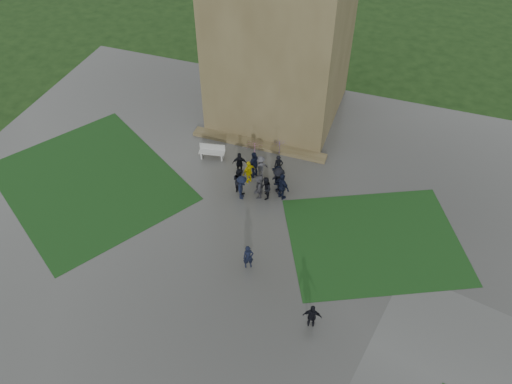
% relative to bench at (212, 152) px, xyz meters
% --- Properties ---
extents(ground, '(120.00, 120.00, 0.00)m').
position_rel_bench_xyz_m(ground, '(2.39, -8.54, -0.51)').
color(ground, black).
extents(plaza, '(34.00, 34.00, 0.02)m').
position_rel_bench_xyz_m(plaza, '(2.39, -6.54, -0.50)').
color(plaza, '#3B3B38').
rests_on(plaza, ground).
extents(lawn_inset_left, '(14.10, 13.46, 0.01)m').
position_rel_bench_xyz_m(lawn_inset_left, '(-6.11, -4.54, -0.48)').
color(lawn_inset_left, black).
rests_on(lawn_inset_left, plaza).
extents(lawn_inset_right, '(11.12, 10.15, 0.01)m').
position_rel_bench_xyz_m(lawn_inset_right, '(10.89, -3.54, -0.48)').
color(lawn_inset_right, black).
rests_on(lawn_inset_right, plaza).
extents(tower_plinth, '(9.00, 0.80, 0.22)m').
position_rel_bench_xyz_m(tower_plinth, '(2.39, 2.06, -0.38)').
color(tower_plinth, brown).
rests_on(tower_plinth, plaza).
extents(bench, '(1.70, 0.81, 0.94)m').
position_rel_bench_xyz_m(bench, '(0.00, 0.00, 0.00)').
color(bench, '#ABABA6').
rests_on(bench, plaza).
extents(visitor_cluster, '(4.17, 3.57, 2.65)m').
position_rel_bench_xyz_m(visitor_cluster, '(3.83, -1.44, 0.55)').
color(visitor_cluster, black).
rests_on(visitor_cluster, plaza).
extents(pedestrian_mid, '(0.64, 0.57, 1.47)m').
position_rel_bench_xyz_m(pedestrian_mid, '(5.07, -7.36, 0.25)').
color(pedestrian_mid, black).
rests_on(pedestrian_mid, plaza).
extents(pedestrian_near, '(0.93, 0.63, 1.47)m').
position_rel_bench_xyz_m(pedestrian_near, '(8.95, -9.61, 0.25)').
color(pedestrian_near, black).
rests_on(pedestrian_near, plaza).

